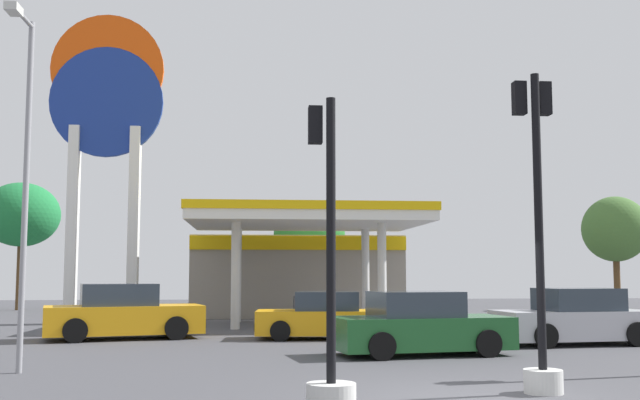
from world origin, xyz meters
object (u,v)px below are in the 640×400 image
tree_1 (309,234)px  corner_streetlamp (24,157)px  car_2 (323,317)px  tree_2 (615,229)px  tree_0 (21,215)px  traffic_signal_0 (329,323)px  traffic_signal_1 (539,270)px  car_0 (420,326)px  station_pole_sign (106,123)px  car_1 (123,314)px  car_4 (574,319)px

tree_1 → corner_streetlamp: 25.16m
car_2 → tree_2: (17.53, 16.39, 3.68)m
tree_0 → tree_1: size_ratio=1.19×
tree_1 → tree_2: 16.63m
traffic_signal_0 → traffic_signal_1: size_ratio=0.86×
car_2 → tree_2: size_ratio=0.66×
car_2 → traffic_signal_1: size_ratio=0.76×
traffic_signal_1 → tree_0: (-17.07, 29.32, 3.06)m
car_0 → car_2: (-1.91, 4.64, -0.05)m
station_pole_sign → traffic_signal_1: bearing=-59.7°
tree_0 → corner_streetlamp: corner_streetlamp is taller
car_1 → car_2: (5.95, -0.55, -0.11)m
car_0 → traffic_signal_0: bearing=-113.0°
car_1 → traffic_signal_0: bearing=-67.8°
car_4 → corner_streetlamp: bearing=-160.0°
traffic_signal_0 → tree_2: 33.68m
car_0 → traffic_signal_0: traffic_signal_0 is taller
traffic_signal_1 → tree_0: bearing=120.2°
station_pole_sign → tree_2: bearing=18.8°
car_1 → corner_streetlamp: 8.65m
corner_streetlamp → traffic_signal_0: bearing=-36.7°
traffic_signal_0 → corner_streetlamp: corner_streetlamp is taller
car_0 → tree_2: tree_2 is taller
tree_0 → tree_1: (15.35, -2.20, -1.09)m
traffic_signal_0 → tree_0: 33.47m
traffic_signal_1 → corner_streetlamp: corner_streetlamp is taller
car_4 → tree_0: size_ratio=0.66×
car_0 → tree_1: 21.58m
car_4 → tree_2: 21.98m
car_1 → car_2: bearing=-5.3°
car_0 → traffic_signal_0: (-2.93, -6.91, 0.54)m
car_1 → tree_0: 20.64m
car_2 → traffic_signal_1: traffic_signal_1 is taller
car_1 → tree_1: size_ratio=0.86×
traffic_signal_0 → tree_0: (-13.44, 30.42, 3.85)m
car_4 → tree_0: tree_0 is taller
tree_1 → tree_2: bearing=-0.9°
car_0 → tree_2: 26.45m
traffic_signal_1 → tree_2: size_ratio=0.87×
tree_1 → tree_2: tree_2 is taller
car_0 → car_4: bearing=24.7°
tree_2 → traffic_signal_0: bearing=-123.6°
car_1 → tree_0: bearing=114.9°
car_4 → station_pole_sign: bearing=145.5°
car_1 → car_2: 5.98m
car_4 → traffic_signal_1: traffic_signal_1 is taller
station_pole_sign → car_0: bearing=-51.3°
traffic_signal_1 → tree_2: tree_2 is taller
car_2 → car_0: bearing=-67.6°
car_1 → tree_1: tree_1 is taller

